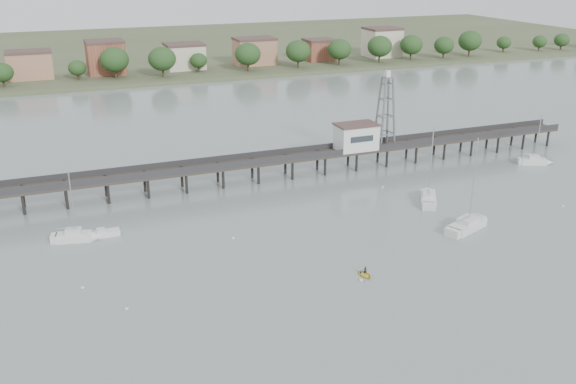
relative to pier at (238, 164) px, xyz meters
name	(u,v)px	position (x,y,z in m)	size (l,w,h in m)	color
ground_plane	(401,354)	(0.00, -60.00, -3.79)	(500.00, 500.00, 0.00)	slate
pier	(238,164)	(0.00, 0.00, 0.00)	(150.00, 5.00, 5.50)	#2D2823
pier_building	(356,136)	(25.00, 0.00, 2.87)	(8.40, 5.40, 5.30)	silver
lattice_tower	(386,112)	(31.50, 0.00, 7.31)	(3.20, 3.20, 15.50)	slate
sailboat_b	(81,237)	(-30.25, -16.17, -3.14)	(7.32, 3.48, 11.76)	silver
sailboat_c	(428,196)	(29.00, -20.70, -3.16)	(6.76, 8.85, 14.48)	silver
sailboat_e	(538,161)	(61.45, -11.90, -3.14)	(6.72, 4.57, 10.98)	silver
sailboat_d	(473,223)	(29.01, -33.73, -3.17)	(10.13, 6.30, 16.00)	silver
white_tender	(106,233)	(-26.47, -15.89, -3.33)	(3.92, 1.68, 1.51)	silver
yellow_dinghy	(365,276)	(4.90, -42.34, -3.79)	(1.77, 0.51, 2.48)	yellow
dinghy_occupant	(365,276)	(4.90, -42.34, -3.79)	(0.43, 1.17, 0.28)	black
mooring_buoys	(310,245)	(1.76, -30.56, -3.71)	(80.76, 31.47, 0.39)	beige
far_shore	(116,51)	(0.36, 179.58, -2.85)	(500.00, 170.00, 10.40)	#475133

